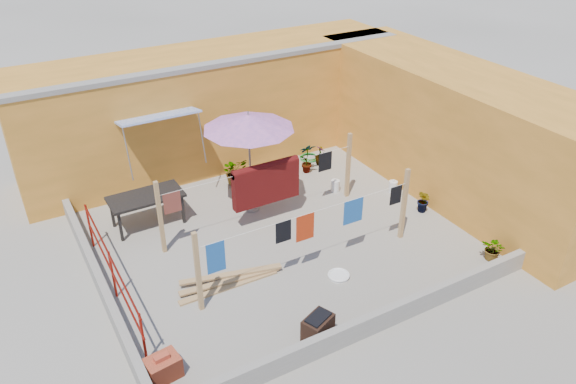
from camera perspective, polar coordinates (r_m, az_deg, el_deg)
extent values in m
plane|color=#9E998E|center=(13.22, -0.99, -4.64)|extent=(80.00, 80.00, 0.00)
cube|color=orange|center=(16.45, -7.50, 8.68)|extent=(11.00, 2.40, 3.20)
cube|color=gray|center=(15.03, -6.28, 12.95)|extent=(11.00, 0.35, 0.12)
cube|color=#2D51B2|center=(14.21, -13.03, 7.48)|extent=(2.00, 0.79, 0.22)
cylinder|color=gray|center=(13.93, -15.95, 3.67)|extent=(0.03, 0.30, 1.28)
cylinder|color=gray|center=(14.41, -8.70, 5.42)|extent=(0.03, 0.30, 1.28)
cube|color=orange|center=(15.31, 16.37, 6.02)|extent=(2.40, 9.00, 3.20)
cube|color=gray|center=(10.76, 8.49, -13.07)|extent=(8.30, 0.16, 0.44)
cube|color=gray|center=(12.07, -18.43, -9.01)|extent=(0.16, 7.30, 0.44)
cylinder|color=maroon|center=(10.22, -14.49, -14.18)|extent=(0.05, 0.05, 1.10)
cylinder|color=maroon|center=(11.74, -17.37, -8.01)|extent=(0.05, 0.05, 1.10)
cylinder|color=maroon|center=(13.39, -19.51, -3.28)|extent=(0.05, 0.05, 1.10)
cylinder|color=maroon|center=(11.45, -17.75, -6.03)|extent=(0.04, 4.20, 0.04)
cylinder|color=maroon|center=(11.71, -17.41, -7.81)|extent=(0.04, 4.20, 0.04)
cube|color=tan|center=(10.84, -9.13, -8.05)|extent=(0.09, 0.09, 1.80)
cube|color=tan|center=(13.02, 11.70, -1.22)|extent=(0.09, 0.09, 1.80)
cube|color=tan|center=(14.50, 6.14, 2.68)|extent=(0.09, 0.09, 1.80)
cube|color=tan|center=(12.58, -12.85, -2.56)|extent=(0.09, 0.09, 1.80)
cylinder|color=silver|center=(11.41, 2.35, -2.12)|extent=(5.00, 0.01, 0.01)
cylinder|color=silver|center=(13.08, -2.73, 2.34)|extent=(5.00, 0.01, 0.01)
cube|color=#440B0B|center=(13.33, -2.25, 0.78)|extent=(1.70, 0.22, 0.98)
cube|color=black|center=(13.99, 3.80, 3.11)|extent=(0.37, 0.02, 0.50)
cube|color=brown|center=(12.49, -11.69, -1.05)|extent=(0.39, 0.02, 0.50)
cube|color=#1C5099|center=(10.82, -7.33, -6.60)|extent=(0.38, 0.02, 0.68)
cube|color=black|center=(11.27, -0.47, -4.03)|extent=(0.35, 0.02, 0.49)
cube|color=#AA2A0D|center=(11.52, 1.75, -3.60)|extent=(0.42, 0.02, 0.62)
cube|color=#1C5099|center=(12.09, 6.64, -1.94)|extent=(0.49, 0.02, 0.58)
cube|color=black|center=(12.69, 10.90, -0.30)|extent=(0.31, 0.02, 0.45)
cylinder|color=gray|center=(14.31, -3.71, -1.59)|extent=(0.39, 0.39, 0.07)
cylinder|color=gray|center=(13.71, -3.88, 2.78)|extent=(0.05, 0.05, 2.52)
cone|color=#D070AF|center=(13.23, -4.04, 7.12)|extent=(2.89, 2.89, 0.35)
cylinder|color=gray|center=(13.15, -4.07, 7.91)|extent=(0.04, 0.04, 0.11)
cube|color=black|center=(13.69, -14.26, -0.47)|extent=(1.75, 0.89, 0.07)
cube|color=black|center=(13.46, -16.65, -3.42)|extent=(0.07, 0.07, 0.76)
cube|color=black|center=(14.05, -17.43, -2.06)|extent=(0.07, 0.07, 0.76)
cube|color=black|center=(13.78, -10.63, -1.73)|extent=(0.07, 0.07, 0.76)
cube|color=black|center=(14.36, -11.63, -0.47)|extent=(0.07, 0.07, 0.76)
cube|color=#B24329|center=(10.15, -12.58, -17.03)|extent=(0.61, 0.48, 0.41)
cube|color=#B6422B|center=(9.97, -12.74, -16.06)|extent=(0.27, 0.16, 0.08)
cube|color=tan|center=(11.82, -6.00, -9.54)|extent=(2.17, 0.18, 0.04)
cube|color=tan|center=(11.90, -5.90, -8.92)|extent=(2.18, 0.37, 0.04)
cube|color=tan|center=(11.98, -5.80, -8.31)|extent=(2.15, 0.66, 0.04)
cube|color=black|center=(10.56, 3.05, -13.62)|extent=(0.67, 0.57, 0.48)
cube|color=black|center=(10.38, 3.09, -12.59)|extent=(0.55, 0.44, 0.04)
cylinder|color=silver|center=(12.06, 5.16, -8.50)|extent=(0.45, 0.45, 0.06)
torus|color=silver|center=(12.04, 5.17, -8.39)|extent=(0.47, 0.47, 0.05)
cylinder|color=silver|center=(15.22, 10.61, 0.54)|extent=(0.23, 0.23, 0.31)
cylinder|color=silver|center=(15.14, 10.67, 1.12)|extent=(0.06, 0.06, 0.05)
cylinder|color=silver|center=(15.05, 4.82, 0.64)|extent=(0.23, 0.23, 0.32)
cylinder|color=silver|center=(14.97, 4.85, 1.24)|extent=(0.06, 0.06, 0.05)
torus|color=#197128|center=(16.79, 2.17, 3.49)|extent=(0.58, 0.58, 0.04)
torus|color=#197128|center=(16.77, 2.17, 3.62)|extent=(0.49, 0.49, 0.04)
imported|color=#215E1A|center=(15.35, -5.46, 2.14)|extent=(0.69, 0.61, 0.75)
imported|color=#215E1A|center=(16.35, 3.31, 3.76)|extent=(0.33, 0.33, 0.59)
imported|color=#215E1A|center=(15.83, 1.96, 3.52)|extent=(0.52, 0.39, 0.91)
imported|color=#215E1A|center=(14.40, 13.63, -0.91)|extent=(0.34, 0.39, 0.64)
imported|color=#215E1A|center=(13.16, 20.18, -5.46)|extent=(0.58, 0.62, 0.56)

